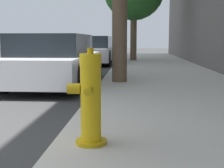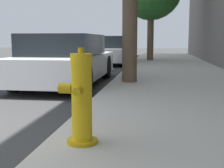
{
  "view_description": "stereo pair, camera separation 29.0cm",
  "coord_description": "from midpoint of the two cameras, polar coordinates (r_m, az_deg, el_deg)",
  "views": [
    {
      "loc": [
        2.45,
        -2.81,
        1.11
      ],
      "look_at": [
        2.17,
        1.18,
        0.54
      ],
      "focal_mm": 50.0,
      "sensor_mm": 36.0,
      "label": 1
    },
    {
      "loc": [
        2.74,
        -2.78,
        1.11
      ],
      "look_at": [
        2.17,
        1.18,
        0.54
      ],
      "focal_mm": 50.0,
      "sensor_mm": 36.0,
      "label": 2
    }
  ],
  "objects": [
    {
      "name": "parked_car_near",
      "position": [
        7.89,
        -11.44,
        4.28
      ],
      "size": [
        1.75,
        4.44,
        1.25
      ],
      "color": "silver",
      "rests_on": "ground_plane"
    },
    {
      "name": "parked_car_mid",
      "position": [
        14.35,
        -4.02,
        6.11
      ],
      "size": [
        1.73,
        3.98,
        1.28
      ],
      "color": "#B7B7BC",
      "rests_on": "ground_plane"
    },
    {
      "name": "fire_hydrant",
      "position": [
        2.88,
        -6.87,
        -2.99
      ],
      "size": [
        0.36,
        0.39,
        0.89
      ],
      "color": "#C39C11",
      "rests_on": "sidewalk_slab"
    }
  ]
}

